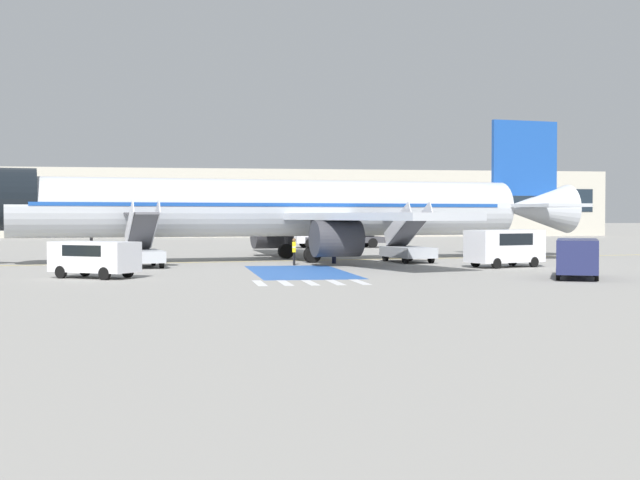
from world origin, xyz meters
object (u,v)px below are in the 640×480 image
Objects in this scene: service_van_1 at (94,256)px; fuel_tanker at (340,230)px; airliner at (284,209)px; service_van_3 at (577,255)px; service_van_2 at (505,245)px; ground_crew_0 at (294,250)px; boarding_stairs_aft at (407,248)px; terminal_building at (259,203)px; ground_crew_1 at (334,247)px; boarding_stairs_forward at (142,251)px.

fuel_tanker is at bearing 7.61° from service_van_1.
airliner is 23.55m from service_van_3.
airliner is at bearing 154.90° from fuel_tanker.
airliner is 8.76× the size of service_van_2.
fuel_tanker reaches higher than ground_crew_0.
boarding_stairs_aft is at bearing -64.69° from ground_crew_0.
boarding_stairs_aft is 7.96m from service_van_2.
airliner reaches higher than fuel_tanker.
terminal_building is at bearing -13.60° from airliner.
service_van_3 is (0.03, -9.96, -0.17)m from service_van_2.
ground_crew_1 is 0.02× the size of terminal_building.
airliner is 5.62m from ground_crew_1.
terminal_building is at bearing -2.12° from fuel_tanker.
ground_crew_1 is at bearing -17.20° from service_van_1.
terminal_building reaches higher than ground_crew_0.
service_van_2 is (4.41, -6.62, 0.36)m from boarding_stairs_aft.
ground_crew_0 is at bearing -173.05° from boarding_stairs_aft.
ground_crew_0 is (11.54, 9.98, -0.13)m from service_van_1.
boarding_stairs_forward is 2.97× the size of ground_crew_1.
service_van_1 is at bearing -164.73° from service_van_3.
ground_crew_0 is at bearing 156.64° from service_van_3.
service_van_1 is at bearing 147.49° from fuel_tanker.
service_van_2 is 0.05× the size of terminal_building.
service_van_2 is 13.20m from ground_crew_0.
service_van_2 is at bearing -18.99° from boarding_stairs_forward.
terminal_building is (-7.32, 95.08, 3.87)m from service_van_3.
boarding_stairs_forward is 17.87m from boarding_stairs_aft.
service_van_3 reaches higher than ground_crew_1.
airliner reaches higher than service_van_1.
ground_crew_0 is at bearing -14.99° from service_van_1.
terminal_building is at bearing 82.44° from boarding_stairs_aft.
airliner is 16.06m from service_van_2.
service_van_2 is 9.96m from service_van_3.
airliner is at bearing -2.37° from service_van_1.
fuel_tanker is at bearing -86.17° from terminal_building.
terminal_building is (14.72, 81.51, 4.05)m from boarding_stairs_forward.
service_van_3 is 3.23× the size of ground_crew_0.
fuel_tanker is at bearing 49.96° from boarding_stairs_forward.
fuel_tanker is 34.75m from service_van_2.
service_van_2 is 85.52m from terminal_building.
ground_crew_1 is (2.87, 1.54, 0.08)m from ground_crew_0.
ground_crew_0 is at bearing -6.17° from boarding_stairs_forward.
fuel_tanker is 1.76× the size of service_van_2.
fuel_tanker is 1.94× the size of service_van_1.
boarding_stairs_aft is 27.93m from fuel_tanker.
airliner is at bearing -93.94° from terminal_building.
service_van_2 is (3.91, -34.53, -0.43)m from fuel_tanker.
boarding_stairs_forward is 22.32m from service_van_2.
fuel_tanker is (8.57, 24.69, -1.88)m from airliner.
ground_crew_0 is (9.51, 0.58, -0.02)m from boarding_stairs_forward.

